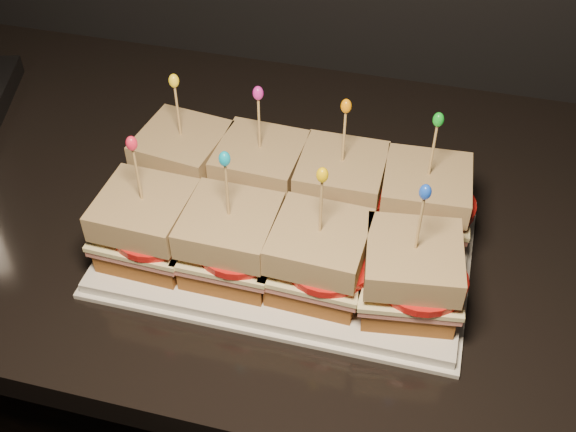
# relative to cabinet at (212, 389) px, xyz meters

# --- Properties ---
(cabinet) EXTENTS (2.56, 0.62, 0.90)m
(cabinet) POSITION_rel_cabinet_xyz_m (0.00, 0.00, 0.00)
(cabinet) COLOR black
(cabinet) RESTS_ON ground
(granite_slab) EXTENTS (2.60, 0.66, 0.04)m
(granite_slab) POSITION_rel_cabinet_xyz_m (0.00, 0.00, 0.47)
(granite_slab) COLOR black
(granite_slab) RESTS_ON cabinet
(platter) EXTENTS (0.42, 0.26, 0.02)m
(platter) POSITION_rel_cabinet_xyz_m (0.16, -0.08, 0.49)
(platter) COLOR silver
(platter) RESTS_ON granite_slab
(platter_rim) EXTENTS (0.43, 0.27, 0.01)m
(platter_rim) POSITION_rel_cabinet_xyz_m (0.16, -0.08, 0.49)
(platter_rim) COLOR silver
(platter_rim) RESTS_ON granite_slab
(sandwich_0_bread_bot) EXTENTS (0.11, 0.11, 0.03)m
(sandwich_0_bread_bot) POSITION_rel_cabinet_xyz_m (0.01, -0.02, 0.52)
(sandwich_0_bread_bot) COLOR brown
(sandwich_0_bread_bot) RESTS_ON platter
(sandwich_0_ham) EXTENTS (0.12, 0.11, 0.01)m
(sandwich_0_ham) POSITION_rel_cabinet_xyz_m (0.01, -0.02, 0.53)
(sandwich_0_ham) COLOR #B25F59
(sandwich_0_ham) RESTS_ON sandwich_0_bread_bot
(sandwich_0_cheese) EXTENTS (0.12, 0.12, 0.01)m
(sandwich_0_cheese) POSITION_rel_cabinet_xyz_m (0.01, -0.02, 0.54)
(sandwich_0_cheese) COLOR beige
(sandwich_0_cheese) RESTS_ON sandwich_0_ham
(sandwich_0_tomato) EXTENTS (0.10, 0.10, 0.01)m
(sandwich_0_tomato) POSITION_rel_cabinet_xyz_m (0.03, -0.03, 0.55)
(sandwich_0_tomato) COLOR red
(sandwich_0_tomato) RESTS_ON sandwich_0_cheese
(sandwich_0_bread_top) EXTENTS (0.11, 0.11, 0.03)m
(sandwich_0_bread_top) POSITION_rel_cabinet_xyz_m (0.01, -0.02, 0.57)
(sandwich_0_bread_top) COLOR #502B0B
(sandwich_0_bread_top) RESTS_ON sandwich_0_tomato
(sandwich_0_pick) EXTENTS (0.00, 0.00, 0.09)m
(sandwich_0_pick) POSITION_rel_cabinet_xyz_m (0.01, -0.02, 0.62)
(sandwich_0_pick) COLOR tan
(sandwich_0_pick) RESTS_ON sandwich_0_bread_top
(sandwich_0_frill) EXTENTS (0.01, 0.01, 0.02)m
(sandwich_0_frill) POSITION_rel_cabinet_xyz_m (0.01, -0.02, 0.66)
(sandwich_0_frill) COLOR yellow
(sandwich_0_frill) RESTS_ON sandwich_0_pick
(sandwich_1_bread_bot) EXTENTS (0.10, 0.10, 0.03)m
(sandwich_1_bread_bot) POSITION_rel_cabinet_xyz_m (0.11, -0.02, 0.52)
(sandwich_1_bread_bot) COLOR brown
(sandwich_1_bread_bot) RESTS_ON platter
(sandwich_1_ham) EXTENTS (0.11, 0.11, 0.01)m
(sandwich_1_ham) POSITION_rel_cabinet_xyz_m (0.11, -0.02, 0.53)
(sandwich_1_ham) COLOR #B25F59
(sandwich_1_ham) RESTS_ON sandwich_1_bread_bot
(sandwich_1_cheese) EXTENTS (0.11, 0.11, 0.01)m
(sandwich_1_cheese) POSITION_rel_cabinet_xyz_m (0.11, -0.02, 0.54)
(sandwich_1_cheese) COLOR beige
(sandwich_1_cheese) RESTS_ON sandwich_1_ham
(sandwich_1_tomato) EXTENTS (0.10, 0.10, 0.01)m
(sandwich_1_tomato) POSITION_rel_cabinet_xyz_m (0.12, -0.03, 0.55)
(sandwich_1_tomato) COLOR red
(sandwich_1_tomato) RESTS_ON sandwich_1_cheese
(sandwich_1_bread_top) EXTENTS (0.10, 0.10, 0.03)m
(sandwich_1_bread_top) POSITION_rel_cabinet_xyz_m (0.11, -0.02, 0.57)
(sandwich_1_bread_top) COLOR #502B0B
(sandwich_1_bread_top) RESTS_ON sandwich_1_tomato
(sandwich_1_pick) EXTENTS (0.00, 0.00, 0.09)m
(sandwich_1_pick) POSITION_rel_cabinet_xyz_m (0.11, -0.02, 0.62)
(sandwich_1_pick) COLOR tan
(sandwich_1_pick) RESTS_ON sandwich_1_bread_top
(sandwich_1_frill) EXTENTS (0.01, 0.01, 0.02)m
(sandwich_1_frill) POSITION_rel_cabinet_xyz_m (0.11, -0.02, 0.66)
(sandwich_1_frill) COLOR #C91F99
(sandwich_1_frill) RESTS_ON sandwich_1_pick
(sandwich_2_bread_bot) EXTENTS (0.10, 0.10, 0.03)m
(sandwich_2_bread_bot) POSITION_rel_cabinet_xyz_m (0.21, -0.02, 0.52)
(sandwich_2_bread_bot) COLOR brown
(sandwich_2_bread_bot) RESTS_ON platter
(sandwich_2_ham) EXTENTS (0.11, 0.10, 0.01)m
(sandwich_2_ham) POSITION_rel_cabinet_xyz_m (0.21, -0.02, 0.53)
(sandwich_2_ham) COLOR #B25F59
(sandwich_2_ham) RESTS_ON sandwich_2_bread_bot
(sandwich_2_cheese) EXTENTS (0.11, 0.10, 0.01)m
(sandwich_2_cheese) POSITION_rel_cabinet_xyz_m (0.21, -0.02, 0.54)
(sandwich_2_cheese) COLOR beige
(sandwich_2_cheese) RESTS_ON sandwich_2_ham
(sandwich_2_tomato) EXTENTS (0.10, 0.10, 0.01)m
(sandwich_2_tomato) POSITION_rel_cabinet_xyz_m (0.22, -0.03, 0.55)
(sandwich_2_tomato) COLOR red
(sandwich_2_tomato) RESTS_ON sandwich_2_cheese
(sandwich_2_bread_top) EXTENTS (0.10, 0.10, 0.03)m
(sandwich_2_bread_top) POSITION_rel_cabinet_xyz_m (0.21, -0.02, 0.57)
(sandwich_2_bread_top) COLOR #502B0B
(sandwich_2_bread_top) RESTS_ON sandwich_2_tomato
(sandwich_2_pick) EXTENTS (0.00, 0.00, 0.09)m
(sandwich_2_pick) POSITION_rel_cabinet_xyz_m (0.21, -0.02, 0.62)
(sandwich_2_pick) COLOR tan
(sandwich_2_pick) RESTS_ON sandwich_2_bread_top
(sandwich_2_frill) EXTENTS (0.01, 0.01, 0.02)m
(sandwich_2_frill) POSITION_rel_cabinet_xyz_m (0.21, -0.02, 0.66)
(sandwich_2_frill) COLOR orange
(sandwich_2_frill) RESTS_ON sandwich_2_pick
(sandwich_3_bread_bot) EXTENTS (0.10, 0.10, 0.03)m
(sandwich_3_bread_bot) POSITION_rel_cabinet_xyz_m (0.31, -0.02, 0.52)
(sandwich_3_bread_bot) COLOR brown
(sandwich_3_bread_bot) RESTS_ON platter
(sandwich_3_ham) EXTENTS (0.11, 0.11, 0.01)m
(sandwich_3_ham) POSITION_rel_cabinet_xyz_m (0.31, -0.02, 0.53)
(sandwich_3_ham) COLOR #B25F59
(sandwich_3_ham) RESTS_ON sandwich_3_bread_bot
(sandwich_3_cheese) EXTENTS (0.11, 0.11, 0.01)m
(sandwich_3_cheese) POSITION_rel_cabinet_xyz_m (0.31, -0.02, 0.54)
(sandwich_3_cheese) COLOR beige
(sandwich_3_cheese) RESTS_ON sandwich_3_ham
(sandwich_3_tomato) EXTENTS (0.10, 0.10, 0.01)m
(sandwich_3_tomato) POSITION_rel_cabinet_xyz_m (0.32, -0.03, 0.55)
(sandwich_3_tomato) COLOR red
(sandwich_3_tomato) RESTS_ON sandwich_3_cheese
(sandwich_3_bread_top) EXTENTS (0.10, 0.10, 0.03)m
(sandwich_3_bread_top) POSITION_rel_cabinet_xyz_m (0.31, -0.02, 0.57)
(sandwich_3_bread_top) COLOR #502B0B
(sandwich_3_bread_top) RESTS_ON sandwich_3_tomato
(sandwich_3_pick) EXTENTS (0.00, 0.00, 0.09)m
(sandwich_3_pick) POSITION_rel_cabinet_xyz_m (0.31, -0.02, 0.62)
(sandwich_3_pick) COLOR tan
(sandwich_3_pick) RESTS_ON sandwich_3_bread_top
(sandwich_3_frill) EXTENTS (0.01, 0.01, 0.02)m
(sandwich_3_frill) POSITION_rel_cabinet_xyz_m (0.31, -0.02, 0.66)
(sandwich_3_frill) COLOR #0FA920
(sandwich_3_frill) RESTS_ON sandwich_3_pick
(sandwich_4_bread_bot) EXTENTS (0.10, 0.10, 0.03)m
(sandwich_4_bread_bot) POSITION_rel_cabinet_xyz_m (0.01, -0.14, 0.52)
(sandwich_4_bread_bot) COLOR brown
(sandwich_4_bread_bot) RESTS_ON platter
(sandwich_4_ham) EXTENTS (0.11, 0.11, 0.01)m
(sandwich_4_ham) POSITION_rel_cabinet_xyz_m (0.01, -0.14, 0.53)
(sandwich_4_ham) COLOR #B25F59
(sandwich_4_ham) RESTS_ON sandwich_4_bread_bot
(sandwich_4_cheese) EXTENTS (0.11, 0.11, 0.01)m
(sandwich_4_cheese) POSITION_rel_cabinet_xyz_m (0.01, -0.14, 0.54)
(sandwich_4_cheese) COLOR beige
(sandwich_4_cheese) RESTS_ON sandwich_4_ham
(sandwich_4_tomato) EXTENTS (0.10, 0.10, 0.01)m
(sandwich_4_tomato) POSITION_rel_cabinet_xyz_m (0.03, -0.15, 0.55)
(sandwich_4_tomato) COLOR red
(sandwich_4_tomato) RESTS_ON sandwich_4_cheese
(sandwich_4_bread_top) EXTENTS (0.10, 0.10, 0.03)m
(sandwich_4_bread_top) POSITION_rel_cabinet_xyz_m (0.01, -0.14, 0.57)
(sandwich_4_bread_top) COLOR #502B0B
(sandwich_4_bread_top) RESTS_ON sandwich_4_tomato
(sandwich_4_pick) EXTENTS (0.00, 0.00, 0.09)m
(sandwich_4_pick) POSITION_rel_cabinet_xyz_m (0.01, -0.14, 0.62)
(sandwich_4_pick) COLOR tan
(sandwich_4_pick) RESTS_ON sandwich_4_bread_top
(sandwich_4_frill) EXTENTS (0.01, 0.01, 0.02)m
(sandwich_4_frill) POSITION_rel_cabinet_xyz_m (0.01, -0.14, 0.66)
(sandwich_4_frill) COLOR red
(sandwich_4_frill) RESTS_ON sandwich_4_pick
(sandwich_5_bread_bot) EXTENTS (0.10, 0.10, 0.03)m
(sandwich_5_bread_bot) POSITION_rel_cabinet_xyz_m (0.11, -0.14, 0.52)
(sandwich_5_bread_bot) COLOR brown
(sandwich_5_bread_bot) RESTS_ON platter
(sandwich_5_ham) EXTENTS (0.11, 0.10, 0.01)m
(sandwich_5_ham) POSITION_rel_cabinet_xyz_m (0.11, -0.14, 0.53)
(sandwich_5_ham) COLOR #B25F59
(sandwich_5_ham) RESTS_ON sandwich_5_bread_bot
(sandwich_5_cheese) EXTENTS (0.11, 0.10, 0.01)m
(sandwich_5_cheese) POSITION_rel_cabinet_xyz_m (0.11, -0.14, 0.54)
(sandwich_5_cheese) COLOR beige
(sandwich_5_cheese) RESTS_ON sandwich_5_ham
(sandwich_5_tomato) EXTENTS (0.10, 0.10, 0.01)m
(sandwich_5_tomato) POSITION_rel_cabinet_xyz_m (0.12, -0.15, 0.55)
(sandwich_5_tomato) COLOR red
(sandwich_5_tomato) RESTS_ON sandwich_5_cheese
(sandwich_5_bread_top) EXTENTS (0.10, 0.10, 0.03)m
(sandwich_5_bread_top) POSITION_rel_cabinet_xyz_m (0.11, -0.14, 0.57)
(sandwich_5_bread_top) COLOR #502B0B
(sandwich_5_bread_top) RESTS_ON sandwich_5_tomato
(sandwich_5_pick) EXTENTS (0.00, 0.00, 0.09)m
(sandwich_5_pick) POSITION_rel_cabinet_xyz_m (0.11, -0.14, 0.62)
(sandwich_5_pick) COLOR tan
(sandwich_5_pick) RESTS_ON sandwich_5_bread_top
(sandwich_5_frill) EXTENTS (0.01, 0.01, 0.02)m
(sandwich_5_frill) POSITION_rel_cabinet_xyz_m (0.11, -0.14, 0.66)
(sandwich_5_frill) COLOR #0B99BE
(sandwich_5_frill) RESTS_ON sandwich_5_pick
(sandwich_6_bread_bot) EXTENTS (0.10, 0.10, 0.03)m
(sandwich_6_bread_bot) POSITION_rel_cabinet_xyz_m (0.21, -0.14, 0.52)
(sandwich_6_bread_bot) COLOR brown
(sandwich_6_bread_bot) RESTS_ON platter
(sandwich_6_ham) EXTENTS (0.11, 0.11, 0.01)m
(sandwich_6_ham) POSITION_rel_cabinet_xyz_m (0.21, -0.14, 0.53)
(sandwich_6_ham) COLOR #B25F59
(sandwich_6_ham) RESTS_ON sandwich_6_bread_bot
(sandwich_6_cheese) EXTENTS (0.11, 0.11, 0.01)m
(sandwich_6_cheese) POSITION_rel_cabinet_xyz_m (0.21, -0.14, 0.54)
(sandwich_6_cheese) COLOR beige
(sandwich_6_cheese) RESTS_ON sandwich_6_ham
(sandwich_6_tomato) EXTENTS (0.10, 0.10, 0.01)m
(sandwich_6_tomato) POSITION_rel_cabinet_xyz_m (0.22, -0.15, 0.55)
(sandwich_6_tomato) COLOR red
(sandwich_6_tomato) RESTS_ON sandwich_6_cheese
(sandwich_6_bread_top) EXTENTS (0.10, 0.10, 0.03)m
(sandwich_6_bread_top) POSITION_rel_cabinet_xyz_m (0.21, -0.14, 0.57)
(sandwich_6_bread_top) COLOR #502B0B
(sandwich_6_bread_top) RESTS_ON sandwich_6_tomato
(sandwich_6_pick) EXTENTS (0.00, 0.00, 0.09)m
(sandwich_6_pick) POSITION_rel_cabinet_xyz_m (0.21, -0.14, 0.62)
(sandwich_6_pick) COLOR tan
(sandwich_6_pick) RESTS_ON sandwich_6_bread_top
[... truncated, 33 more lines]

